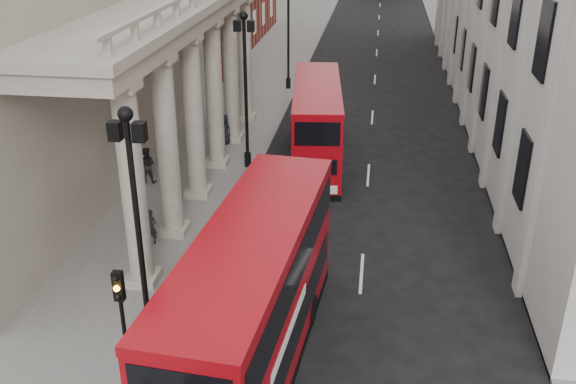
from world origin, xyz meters
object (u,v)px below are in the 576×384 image
object	(u,v)px
lamp_post_south	(137,222)
traffic_light	(122,313)
pedestrian_b	(146,165)
bus_far	(317,123)
pedestrian_a	(151,227)
lamp_post_north	(288,25)
lamp_post_mid	(245,81)
bus_near	(254,298)
pedestrian_c	(224,129)

from	to	relation	value
lamp_post_south	traffic_light	world-z (taller)	lamp_post_south
traffic_light	pedestrian_b	size ratio (longest dim) A/B	2.25
bus_far	pedestrian_a	world-z (taller)	bus_far
pedestrian_b	lamp_post_north	bearing A→B (deg)	-107.46
lamp_post_mid	pedestrian_b	distance (m)	6.71
pedestrian_b	lamp_post_mid	bearing A→B (deg)	-152.34
lamp_post_south	bus_near	size ratio (longest dim) A/B	0.71
lamp_post_mid	lamp_post_south	bearing A→B (deg)	-90.00
lamp_post_north	bus_near	bearing A→B (deg)	-83.87
lamp_post_south	lamp_post_north	size ratio (longest dim) A/B	1.00
lamp_post_south	lamp_post_north	xyz separation A→B (m)	(0.00, 32.00, 0.00)
lamp_post_north	pedestrian_c	xyz separation A→B (m)	(-2.07, -12.67, -3.89)
lamp_post_north	bus_far	size ratio (longest dim) A/B	0.79
bus_far	bus_near	bearing A→B (deg)	-96.39
traffic_light	pedestrian_c	size ratio (longest dim) A/B	2.39
lamp_post_mid	pedestrian_c	bearing A→B (deg)	121.80
lamp_post_south	pedestrian_c	world-z (taller)	lamp_post_south
traffic_light	pedestrian_c	distance (m)	21.56
traffic_light	bus_near	distance (m)	3.90
lamp_post_south	pedestrian_a	distance (m)	8.44
lamp_post_south	pedestrian_a	bearing A→B (deg)	108.78
pedestrian_a	bus_near	bearing A→B (deg)	-45.43
pedestrian_a	pedestrian_b	xyz separation A→B (m)	(-2.33, 6.14, 0.19)
lamp_post_south	bus_far	world-z (taller)	lamp_post_south
lamp_post_mid	bus_near	xyz separation A→B (m)	(3.45, -16.09, -2.32)
bus_near	pedestrian_c	distance (m)	20.25
pedestrian_a	pedestrian_c	size ratio (longest dim) A/B	0.85
lamp_post_north	bus_near	distance (m)	32.35
lamp_post_south	bus_far	xyz separation A→B (m)	(3.62, 17.43, -2.58)
bus_far	lamp_post_south	bearing A→B (deg)	-107.56
lamp_post_mid	pedestrian_b	size ratio (longest dim) A/B	4.35
bus_far	pedestrian_a	distance (m)	12.10
traffic_light	pedestrian_b	xyz separation A→B (m)	(-4.82, 15.18, -2.03)
bus_far	pedestrian_c	distance (m)	6.14
pedestrian_b	pedestrian_a	bearing A→B (deg)	107.40
lamp_post_north	traffic_light	bearing A→B (deg)	-89.83
lamp_post_mid	lamp_post_north	distance (m)	16.00
lamp_post_north	pedestrian_a	world-z (taller)	lamp_post_north
pedestrian_b	bus_far	bearing A→B (deg)	-156.30
traffic_light	pedestrian_b	world-z (taller)	traffic_light
traffic_light	pedestrian_b	bearing A→B (deg)	107.61
traffic_light	pedestrian_a	distance (m)	9.63
lamp_post_north	traffic_light	xyz separation A→B (m)	(0.10, -34.02, -1.80)
pedestrian_a	pedestrian_b	distance (m)	6.57
pedestrian_b	pedestrian_c	distance (m)	6.72
lamp_post_south	bus_near	xyz separation A→B (m)	(3.45, -0.09, -2.32)
bus_far	pedestrian_b	size ratio (longest dim) A/B	5.50
pedestrian_b	pedestrian_c	world-z (taller)	pedestrian_b
lamp_post_south	bus_far	distance (m)	17.98
lamp_post_south	pedestrian_b	distance (m)	14.49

